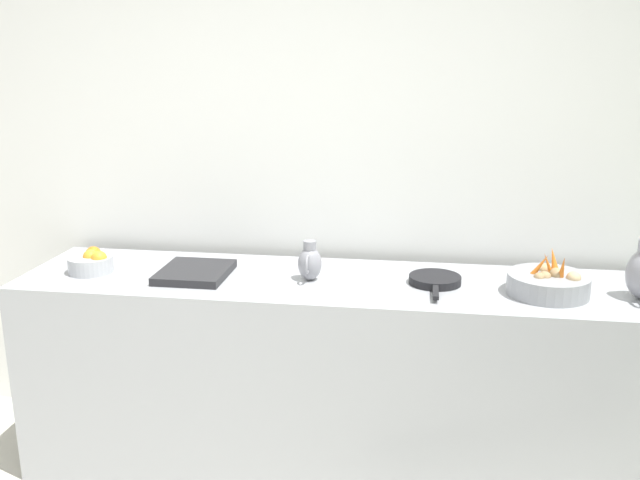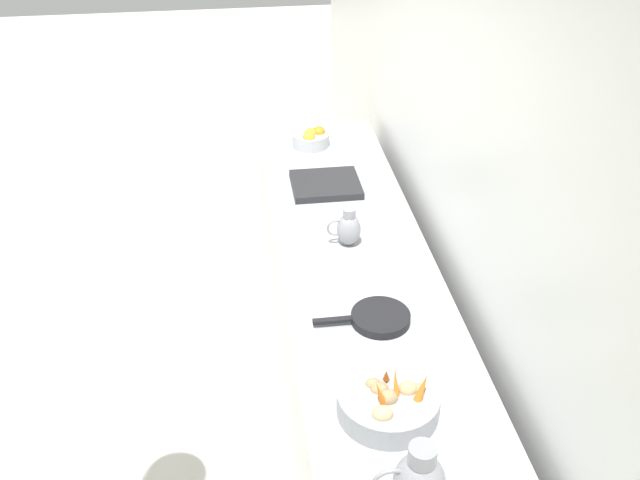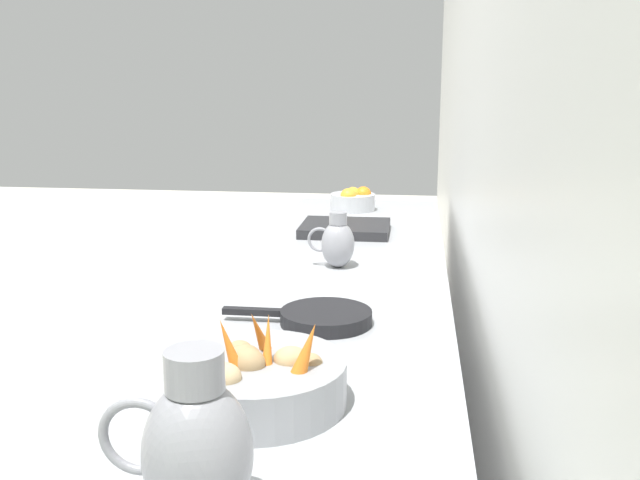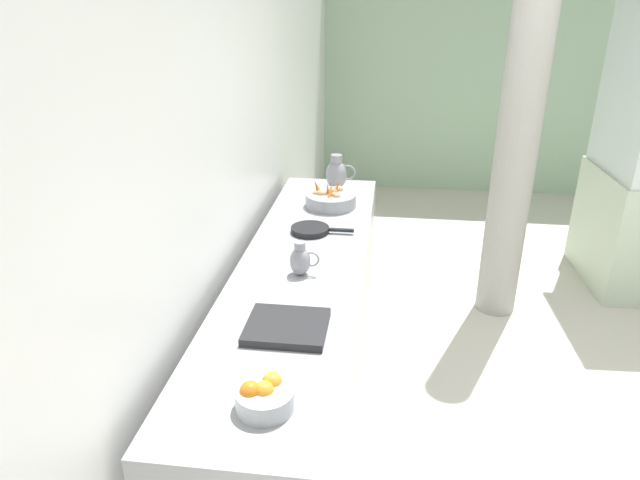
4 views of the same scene
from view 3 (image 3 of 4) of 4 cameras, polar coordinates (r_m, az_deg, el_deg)
tile_wall_left at (r=1.61m, az=15.52°, el=10.85°), size 0.10×7.77×3.00m
prep_counter at (r=2.37m, az=1.25°, el=-14.16°), size 0.67×2.92×0.94m
vegetable_colander at (r=1.38m, az=-4.94°, el=-10.88°), size 0.34×0.34×0.18m
orange_bowl at (r=3.32m, az=2.62°, el=3.13°), size 0.20×0.20×0.11m
metal_pitcher_tall at (r=1.03m, az=-9.72°, el=-15.75°), size 0.21×0.15×0.25m
metal_pitcher_short at (r=2.32m, az=1.36°, el=-0.20°), size 0.15×0.11×0.18m
counter_sink_basin at (r=2.85m, az=1.99°, el=0.93°), size 0.34×0.30×0.04m
skillet_on_counter at (r=1.81m, az=0.30°, el=-6.05°), size 0.38×0.23×0.03m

